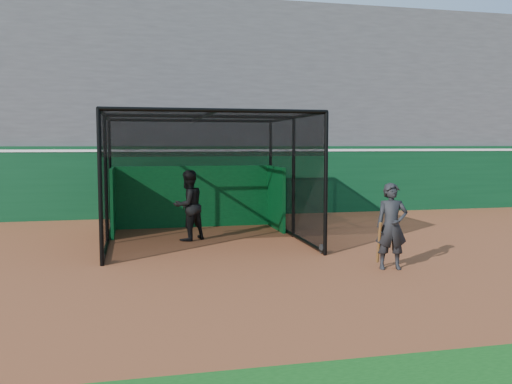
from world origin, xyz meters
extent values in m
plane|color=brown|center=(0.00, 0.00, 0.00)|extent=(120.00, 120.00, 0.00)
cube|color=#09361B|center=(0.00, 8.50, 1.25)|extent=(50.00, 0.45, 2.50)
cube|color=white|center=(0.00, 8.50, 2.35)|extent=(50.00, 0.50, 0.08)
cube|color=#4C4C4F|center=(0.00, 12.38, 3.88)|extent=(50.00, 7.85, 7.75)
cube|color=#4C4C4F|center=(0.00, 15.80, 8.35)|extent=(50.00, 0.30, 1.20)
cube|color=#074E1E|center=(-0.76, 5.87, 0.95)|extent=(4.86, 0.10, 1.90)
cylinder|color=black|center=(-3.26, 1.06, 0.11)|extent=(0.08, 0.22, 0.22)
cylinder|color=black|center=(1.73, 1.06, 0.11)|extent=(0.08, 0.22, 0.22)
cylinder|color=black|center=(-3.26, 5.79, 0.11)|extent=(0.08, 0.22, 0.22)
cylinder|color=black|center=(1.73, 5.79, 0.11)|extent=(0.08, 0.22, 0.22)
imported|color=black|center=(-1.16, 3.53, 0.94)|extent=(1.15, 1.10, 1.88)
imported|color=black|center=(2.56, -0.76, 0.89)|extent=(0.72, 0.55, 1.77)
cylinder|color=#593819|center=(2.31, -0.71, 0.55)|extent=(0.15, 0.34, 0.88)
camera|label=1|loc=(-2.57, -10.84, 2.55)|focal=38.00mm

